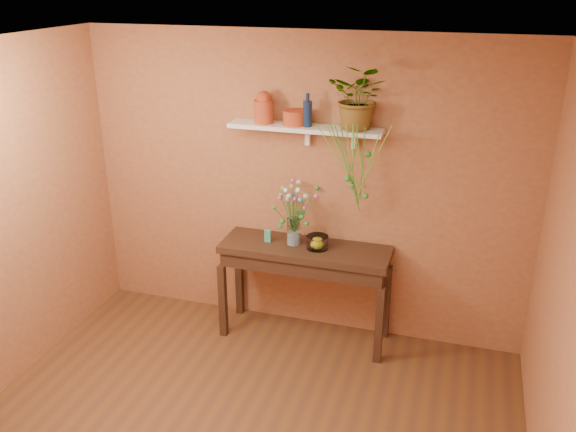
{
  "coord_description": "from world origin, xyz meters",
  "views": [
    {
      "loc": [
        1.36,
        -2.9,
        3.13
      ],
      "look_at": [
        0.0,
        1.55,
        1.25
      ],
      "focal_mm": 37.9,
      "sensor_mm": 36.0,
      "label": 1
    }
  ],
  "objects_px": {
    "sideboard": "(305,260)",
    "bouquet": "(294,201)",
    "spider_plant": "(360,97)",
    "terracotta_jug": "(264,108)",
    "glass_vase": "(294,233)",
    "glass_bowl": "(317,243)",
    "blue_bottle": "(307,113)"
  },
  "relations": [
    {
      "from": "spider_plant",
      "to": "terracotta_jug",
      "type": "bearing_deg",
      "value": -178.71
    },
    {
      "from": "blue_bottle",
      "to": "glass_vase",
      "type": "xyz_separation_m",
      "value": [
        -0.09,
        -0.1,
        -1.04
      ]
    },
    {
      "from": "sideboard",
      "to": "glass_vase",
      "type": "height_order",
      "value": "glass_vase"
    },
    {
      "from": "sideboard",
      "to": "terracotta_jug",
      "type": "distance_m",
      "value": 1.36
    },
    {
      "from": "sideboard",
      "to": "bouquet",
      "type": "xyz_separation_m",
      "value": [
        -0.1,
        0.01,
        0.54
      ]
    },
    {
      "from": "sideboard",
      "to": "spider_plant",
      "type": "bearing_deg",
      "value": 20.0
    },
    {
      "from": "spider_plant",
      "to": "glass_vase",
      "type": "relative_size",
      "value": 2.15
    },
    {
      "from": "blue_bottle",
      "to": "bouquet",
      "type": "bearing_deg",
      "value": -126.46
    },
    {
      "from": "terracotta_jug",
      "to": "spider_plant",
      "type": "bearing_deg",
      "value": 1.29
    },
    {
      "from": "glass_bowl",
      "to": "blue_bottle",
      "type": "bearing_deg",
      "value": 138.46
    },
    {
      "from": "spider_plant",
      "to": "glass_bowl",
      "type": "xyz_separation_m",
      "value": [
        -0.29,
        -0.15,
        -1.24
      ]
    },
    {
      "from": "terracotta_jug",
      "to": "blue_bottle",
      "type": "xyz_separation_m",
      "value": [
        0.38,
        -0.01,
        -0.02
      ]
    },
    {
      "from": "blue_bottle",
      "to": "glass_bowl",
      "type": "relative_size",
      "value": 1.45
    },
    {
      "from": "spider_plant",
      "to": "sideboard",
      "type": "bearing_deg",
      "value": -160.0
    },
    {
      "from": "terracotta_jug",
      "to": "spider_plant",
      "type": "relative_size",
      "value": 0.52
    },
    {
      "from": "terracotta_jug",
      "to": "spider_plant",
      "type": "height_order",
      "value": "spider_plant"
    },
    {
      "from": "terracotta_jug",
      "to": "bouquet",
      "type": "xyz_separation_m",
      "value": [
        0.3,
        -0.11,
        -0.76
      ]
    },
    {
      "from": "spider_plant",
      "to": "bouquet",
      "type": "distance_m",
      "value": 1.03
    },
    {
      "from": "sideboard",
      "to": "terracotta_jug",
      "type": "bearing_deg",
      "value": 162.74
    },
    {
      "from": "bouquet",
      "to": "glass_bowl",
      "type": "relative_size",
      "value": 2.43
    },
    {
      "from": "spider_plant",
      "to": "bouquet",
      "type": "relative_size",
      "value": 1.13
    },
    {
      "from": "sideboard",
      "to": "glass_vase",
      "type": "distance_m",
      "value": 0.26
    },
    {
      "from": "glass_vase",
      "to": "bouquet",
      "type": "bearing_deg",
      "value": -44.69
    },
    {
      "from": "sideboard",
      "to": "bouquet",
      "type": "distance_m",
      "value": 0.55
    },
    {
      "from": "sideboard",
      "to": "terracotta_jug",
      "type": "height_order",
      "value": "terracotta_jug"
    },
    {
      "from": "bouquet",
      "to": "spider_plant",
      "type": "bearing_deg",
      "value": 14.86
    },
    {
      "from": "glass_vase",
      "to": "glass_bowl",
      "type": "distance_m",
      "value": 0.23
    },
    {
      "from": "blue_bottle",
      "to": "spider_plant",
      "type": "relative_size",
      "value": 0.53
    },
    {
      "from": "terracotta_jug",
      "to": "spider_plant",
      "type": "distance_m",
      "value": 0.82
    },
    {
      "from": "glass_vase",
      "to": "spider_plant",
      "type": "bearing_deg",
      "value": 13.9
    },
    {
      "from": "terracotta_jug",
      "to": "blue_bottle",
      "type": "distance_m",
      "value": 0.38
    },
    {
      "from": "bouquet",
      "to": "blue_bottle",
      "type": "bearing_deg",
      "value": 53.54
    }
  ]
}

